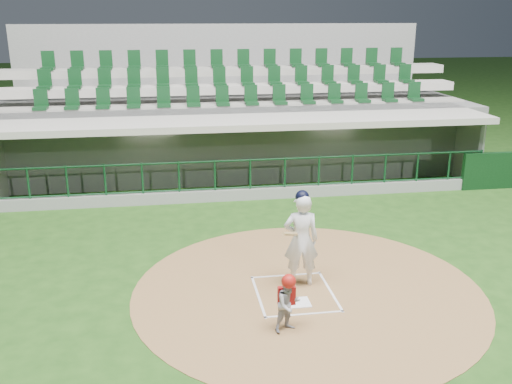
% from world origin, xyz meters
% --- Properties ---
extents(ground, '(120.00, 120.00, 0.00)m').
position_xyz_m(ground, '(0.00, 0.00, 0.00)').
color(ground, '#1B3F12').
rests_on(ground, ground).
extents(dirt_circle, '(7.20, 7.20, 0.01)m').
position_xyz_m(dirt_circle, '(0.30, -0.20, 0.01)').
color(dirt_circle, brown).
rests_on(dirt_circle, ground).
extents(home_plate, '(0.43, 0.43, 0.02)m').
position_xyz_m(home_plate, '(0.00, -0.70, 0.02)').
color(home_plate, white).
rests_on(home_plate, dirt_circle).
extents(batter_box_chalk, '(1.55, 1.80, 0.01)m').
position_xyz_m(batter_box_chalk, '(0.00, -0.30, 0.02)').
color(batter_box_chalk, silver).
rests_on(batter_box_chalk, ground).
extents(dugout_structure, '(16.40, 3.70, 3.00)m').
position_xyz_m(dugout_structure, '(0.10, 7.82, 0.95)').
color(dugout_structure, slate).
rests_on(dugout_structure, ground).
extents(seating_deck, '(17.00, 6.72, 5.15)m').
position_xyz_m(seating_deck, '(0.00, 10.91, 1.42)').
color(seating_deck, slate).
rests_on(seating_deck, ground).
extents(batter, '(0.92, 0.92, 2.07)m').
position_xyz_m(batter, '(0.21, 0.12, 1.04)').
color(batter, white).
rests_on(batter, dirt_circle).
extents(catcher, '(0.61, 0.55, 1.10)m').
position_xyz_m(catcher, '(-0.42, -1.63, 0.56)').
color(catcher, '#98979D').
rests_on(catcher, dirt_circle).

